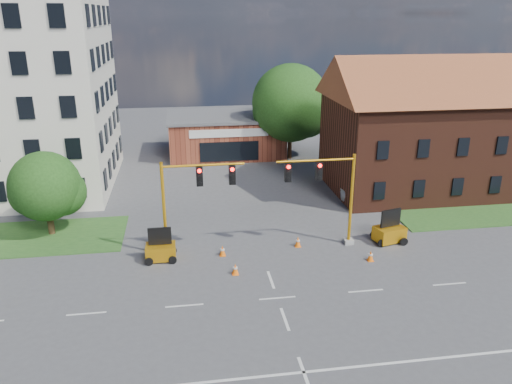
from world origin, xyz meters
TOP-DOWN VIEW (x-y plane):
  - ground at (0.00, 0.00)m, footprint 120.00×120.00m
  - grass_verge_ne at (18.00, 9.00)m, footprint 14.00×4.00m
  - lane_markings at (0.00, -3.00)m, footprint 60.00×36.00m
  - brick_shop at (0.00, 29.98)m, footprint 12.40×8.40m
  - townhouse_row at (18.00, 16.00)m, footprint 21.00×11.00m
  - tree_large at (6.91, 27.08)m, footprint 8.39×7.99m
  - tree_nw_front at (-13.76, 10.58)m, footprint 4.98×4.74m
  - signal_mast_west at (-4.36, 6.00)m, footprint 5.30×0.60m
  - signal_mast_east at (4.36, 6.00)m, footprint 5.30×0.60m
  - trailer_west at (-6.35, 5.49)m, footprint 1.84×1.23m
  - trailer_east at (8.78, 5.86)m, footprint 2.22×1.77m
  - cone_a at (-1.97, 2.96)m, footprint 0.40×0.40m
  - cone_b at (-2.50, 5.49)m, footprint 0.40×0.40m
  - cone_c at (6.55, 3.41)m, footprint 0.40×0.40m
  - cone_d at (2.53, 6.05)m, footprint 0.40×0.40m
  - pickup_white at (10.67, 13.34)m, footprint 6.13×4.23m

SIDE VIEW (x-z plane):
  - ground at x=0.00m, z-range 0.00..0.00m
  - lane_markings at x=0.00m, z-range 0.00..0.01m
  - grass_verge_ne at x=18.00m, z-range 0.00..0.08m
  - cone_a at x=-1.97m, z-range -0.01..0.69m
  - cone_b at x=-2.50m, z-range -0.01..0.69m
  - cone_c at x=6.55m, z-range -0.01..0.69m
  - cone_d at x=2.53m, z-range -0.01..0.69m
  - trailer_west at x=-6.35m, z-range -0.39..1.70m
  - trailer_east at x=8.78m, z-range -0.42..1.81m
  - pickup_white at x=10.67m, z-range 0.00..1.56m
  - brick_shop at x=0.00m, z-range 0.01..4.31m
  - tree_nw_front at x=-13.76m, z-range 0.44..6.37m
  - signal_mast_west at x=-4.36m, z-range 0.82..7.02m
  - signal_mast_east at x=4.36m, z-range 0.82..7.02m
  - tree_large at x=6.91m, z-range 0.70..10.57m
  - townhouse_row at x=18.00m, z-range 0.18..11.68m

